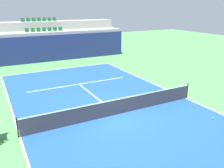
# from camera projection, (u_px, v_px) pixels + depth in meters

# --- Properties ---
(ground_plane) EXTENTS (80.00, 80.00, 0.00)m
(ground_plane) POSITION_uv_depth(u_px,v_px,m) (117.00, 114.00, 13.92)
(ground_plane) COLOR #4C8C4C
(court_surface) EXTENTS (11.00, 24.00, 0.01)m
(court_surface) POSITION_uv_depth(u_px,v_px,m) (117.00, 114.00, 13.92)
(court_surface) COLOR #1E4C99
(court_surface) RESTS_ON ground_plane
(baseline_far) EXTENTS (11.00, 0.10, 0.00)m
(baseline_far) POSITION_uv_depth(u_px,v_px,m) (60.00, 69.00, 23.93)
(baseline_far) COLOR white
(baseline_far) RESTS_ON court_surface
(sideline_left) EXTENTS (0.10, 24.00, 0.00)m
(sideline_left) POSITION_uv_depth(u_px,v_px,m) (20.00, 137.00, 11.48)
(sideline_left) COLOR white
(sideline_left) RESTS_ON court_surface
(sideline_right) EXTENTS (0.10, 24.00, 0.00)m
(sideline_right) POSITION_uv_depth(u_px,v_px,m) (186.00, 98.00, 16.35)
(sideline_right) COLOR white
(sideline_right) RESTS_ON court_surface
(service_line_far) EXTENTS (8.26, 0.10, 0.00)m
(service_line_far) POSITION_uv_depth(u_px,v_px,m) (79.00, 84.00, 19.28)
(service_line_far) COLOR white
(service_line_far) RESTS_ON court_surface
(centre_service_line) EXTENTS (0.10, 6.40, 0.00)m
(centre_service_line) POSITION_uv_depth(u_px,v_px,m) (95.00, 97.00, 16.60)
(centre_service_line) COLOR white
(centre_service_line) RESTS_ON court_surface
(back_wall) EXTENTS (18.96, 0.30, 2.97)m
(back_wall) POSITION_uv_depth(u_px,v_px,m) (49.00, 49.00, 26.83)
(back_wall) COLOR navy
(back_wall) RESTS_ON ground_plane
(stands_tier_lower) EXTENTS (18.96, 2.40, 3.29)m
(stands_tier_lower) POSITION_uv_depth(u_px,v_px,m) (46.00, 46.00, 27.91)
(stands_tier_lower) COLOR #9E9E99
(stands_tier_lower) RESTS_ON ground_plane
(stands_tier_upper) EXTENTS (18.96, 2.40, 4.30)m
(stands_tier_upper) POSITION_uv_depth(u_px,v_px,m) (41.00, 39.00, 29.76)
(stands_tier_upper) COLOR #9E9E99
(stands_tier_upper) RESTS_ON ground_plane
(seating_row_lower) EXTENTS (4.29, 0.44, 0.44)m
(seating_row_lower) POSITION_uv_depth(u_px,v_px,m) (44.00, 30.00, 27.44)
(seating_row_lower) COLOR #1E6633
(seating_row_lower) RESTS_ON stands_tier_lower
(seating_row_upper) EXTENTS (4.29, 0.44, 0.44)m
(seating_row_upper) POSITION_uv_depth(u_px,v_px,m) (39.00, 20.00, 29.13)
(seating_row_upper) COLOR #1E6633
(seating_row_upper) RESTS_ON stands_tier_upper
(tennis_net) EXTENTS (11.08, 0.08, 1.07)m
(tennis_net) POSITION_uv_depth(u_px,v_px,m) (118.00, 106.00, 13.76)
(tennis_net) COLOR black
(tennis_net) RESTS_ON court_surface
(tennis_ball_1) EXTENTS (0.07, 0.07, 0.07)m
(tennis_ball_1) POSITION_uv_depth(u_px,v_px,m) (213.00, 118.00, 13.39)
(tennis_ball_1) COLOR #CCE033
(tennis_ball_1) RESTS_ON court_surface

